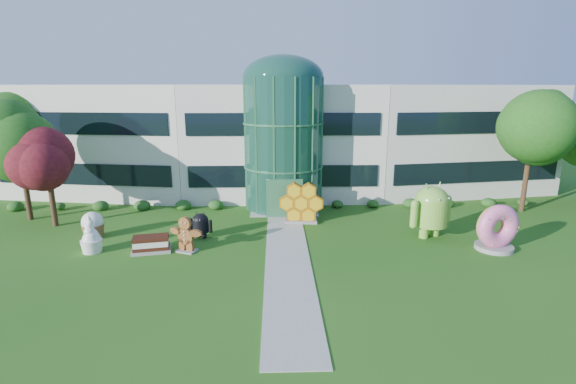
{
  "coord_description": "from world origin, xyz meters",
  "views": [
    {
      "loc": [
        -0.63,
        -19.75,
        8.96
      ],
      "look_at": [
        0.16,
        6.0,
        2.6
      ],
      "focal_mm": 26.0,
      "sensor_mm": 36.0,
      "label": 1
    }
  ],
  "objects_px": {
    "gingerbread": "(186,234)",
    "android_black": "(200,223)",
    "donut": "(496,227)",
    "android_green": "(431,207)"
  },
  "relations": [
    {
      "from": "gingerbread",
      "to": "android_black",
      "type": "bearing_deg",
      "value": 101.64
    },
    {
      "from": "android_black",
      "to": "gingerbread",
      "type": "relative_size",
      "value": 0.81
    },
    {
      "from": "android_black",
      "to": "gingerbread",
      "type": "bearing_deg",
      "value": -84.43
    },
    {
      "from": "donut",
      "to": "gingerbread",
      "type": "xyz_separation_m",
      "value": [
        -17.63,
        0.23,
        -0.33
      ]
    },
    {
      "from": "android_black",
      "to": "donut",
      "type": "distance_m",
      "value": 17.38
    },
    {
      "from": "android_green",
      "to": "android_black",
      "type": "xyz_separation_m",
      "value": [
        -14.25,
        0.24,
        -0.97
      ]
    },
    {
      "from": "donut",
      "to": "gingerbread",
      "type": "bearing_deg",
      "value": 166.21
    },
    {
      "from": "gingerbread",
      "to": "android_green",
      "type": "bearing_deg",
      "value": 30.38
    },
    {
      "from": "android_black",
      "to": "donut",
      "type": "relative_size",
      "value": 0.67
    },
    {
      "from": "android_green",
      "to": "gingerbread",
      "type": "relative_size",
      "value": 1.68
    }
  ]
}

